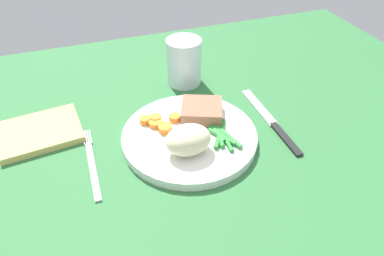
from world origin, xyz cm
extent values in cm
cube|color=#2D6B38|center=(0.00, 0.00, 1.00)|extent=(120.00, 90.00, 2.00)
cylinder|color=white|center=(0.47, 0.68, 2.80)|extent=(23.29, 23.29, 1.60)
cube|color=#936047|center=(3.62, 4.35, 4.87)|extent=(9.18, 8.88, 2.53)
ellipsoid|color=beige|center=(-1.62, -3.51, 6.01)|extent=(7.40, 5.66, 4.83)
cylinder|color=orange|center=(-4.61, 5.84, 4.15)|extent=(2.04, 2.04, 1.10)
cylinder|color=orange|center=(-1.28, 5.00, 4.10)|extent=(2.05, 2.05, 1.00)
cylinder|color=orange|center=(-3.78, 2.61, 4.17)|extent=(2.43, 2.43, 1.13)
cylinder|color=orange|center=(-6.51, 6.01, 4.15)|extent=(1.96, 1.96, 1.10)
cylinder|color=orange|center=(-4.92, 4.74, 4.08)|extent=(2.55, 2.55, 0.96)
cylinder|color=#2D8C38|center=(5.05, -2.56, 3.98)|extent=(1.09, 7.45, 0.76)
cylinder|color=#2D8C38|center=(4.64, -1.04, 4.02)|extent=(2.45, 7.87, 0.84)
cylinder|color=#2D8C38|center=(4.24, -1.02, 4.05)|extent=(1.51, 5.68, 0.90)
cylinder|color=#2D8C38|center=(4.69, -1.69, 4.02)|extent=(4.75, 6.65, 0.83)
cylinder|color=#2D8C38|center=(5.63, -2.26, 4.02)|extent=(2.75, 7.61, 0.85)
cylinder|color=#2D8C38|center=(4.34, 0.02, 4.00)|extent=(2.46, 7.20, 0.80)
cylinder|color=#2D8C38|center=(5.15, 0.09, 3.92)|extent=(2.26, 7.29, 0.65)
cylinder|color=#2D8C38|center=(4.71, -2.50, 4.01)|extent=(3.51, 5.38, 0.83)
cylinder|color=#2D8C38|center=(5.16, -2.31, 3.92)|extent=(3.74, 6.87, 0.65)
cube|color=silver|center=(-16.82, -1.32, 2.20)|extent=(1.00, 13.00, 0.40)
cube|color=silver|center=(-17.42, 6.98, 2.20)|extent=(0.24, 3.60, 0.40)
cube|color=silver|center=(-17.02, 6.98, 2.20)|extent=(0.24, 3.60, 0.40)
cube|color=silver|center=(-16.62, 6.98, 2.20)|extent=(0.24, 3.60, 0.40)
cube|color=silver|center=(-16.22, 6.98, 2.20)|extent=(0.24, 3.60, 0.40)
cube|color=black|center=(15.91, -4.82, 2.20)|extent=(1.30, 9.00, 0.64)
cube|color=silver|center=(15.91, 5.18, 2.20)|extent=(1.70, 12.00, 0.40)
cylinder|color=silver|center=(5.16, 19.13, 6.87)|extent=(7.25, 7.25, 9.74)
cylinder|color=silver|center=(5.16, 19.13, 4.59)|extent=(6.67, 6.67, 5.19)
cube|color=#DBBC6B|center=(-24.46, 10.76, 2.62)|extent=(14.84, 12.32, 1.24)
camera|label=1|loc=(-14.66, -42.57, 42.38)|focal=32.63mm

